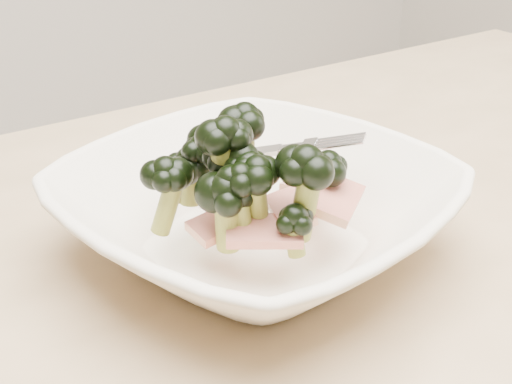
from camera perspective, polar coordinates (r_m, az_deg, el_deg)
dining_table at (r=0.59m, az=9.55°, el=-13.87°), size 1.20×0.80×0.75m
broccoli_dish at (r=0.52m, az=-0.14°, el=-1.19°), size 0.33×0.33×0.12m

